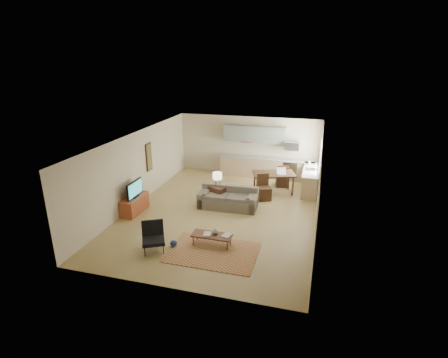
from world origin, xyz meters
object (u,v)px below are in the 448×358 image
(tv_credenza, at_px, (135,204))
(armchair, at_px, (153,238))
(console_table, at_px, (217,195))
(coffee_table, at_px, (212,240))
(sofa, at_px, (228,198))
(dining_table, at_px, (273,183))

(tv_credenza, bearing_deg, armchair, -50.35)
(console_table, bearing_deg, armchair, -77.95)
(coffee_table, relative_size, console_table, 1.69)
(coffee_table, bearing_deg, tv_credenza, 156.24)
(sofa, relative_size, armchair, 2.68)
(dining_table, bearing_deg, coffee_table, -122.70)
(armchair, height_order, dining_table, dining_table)
(tv_credenza, height_order, dining_table, dining_table)
(tv_credenza, relative_size, dining_table, 0.77)
(armchair, height_order, tv_credenza, armchair)
(armchair, bearing_deg, dining_table, 35.62)
(sofa, height_order, dining_table, dining_table)
(console_table, height_order, dining_table, dining_table)
(sofa, relative_size, coffee_table, 1.86)
(armchair, xyz_separation_m, console_table, (0.80, 3.67, -0.06))
(dining_table, bearing_deg, armchair, -135.13)
(dining_table, bearing_deg, sofa, -144.19)
(sofa, height_order, coffee_table, sofa)
(coffee_table, relative_size, armchair, 1.44)
(sofa, relative_size, dining_table, 1.34)
(sofa, distance_m, armchair, 3.68)
(sofa, distance_m, tv_credenza, 3.34)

